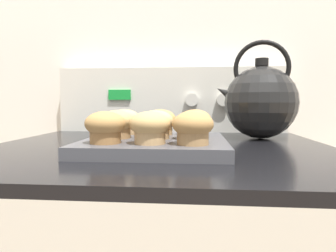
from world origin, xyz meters
TOP-DOWN VIEW (x-y plane):
  - wall_back at (0.00, 0.74)m, footprint 8.00×0.05m
  - control_panel at (0.00, 0.68)m, footprint 0.73×0.07m
  - muffin_pan at (-0.00, 0.29)m, footprint 0.28×0.28m
  - muffin_r0_c0 at (-0.08, 0.21)m, footprint 0.07×0.07m
  - muffin_r0_c1 at (-0.00, 0.21)m, footprint 0.07×0.07m
  - muffin_r0_c2 at (0.07, 0.21)m, footprint 0.07×0.07m
  - muffin_r1_c0 at (-0.08, 0.29)m, footprint 0.07×0.07m
  - muffin_r1_c1 at (-0.00, 0.29)m, footprint 0.07×0.07m
  - muffin_r1_c2 at (0.08, 0.29)m, footprint 0.07×0.07m
  - muffin_r2_c0 at (-0.08, 0.37)m, footprint 0.07×0.07m
  - muffin_r2_c1 at (-0.00, 0.37)m, footprint 0.07×0.07m
  - muffin_r2_c2 at (0.08, 0.37)m, footprint 0.07×0.07m
  - tea_kettle at (0.25, 0.51)m, footprint 0.22×0.19m

SIDE VIEW (x-z plane):
  - muffin_pan at x=0.00m, z-range 0.92..0.94m
  - muffin_r0_c0 at x=-0.08m, z-range 0.94..1.00m
  - muffin_r0_c1 at x=0.00m, z-range 0.94..1.00m
  - muffin_r0_c2 at x=0.07m, z-range 0.94..1.00m
  - muffin_r1_c0 at x=-0.08m, z-range 0.94..1.00m
  - muffin_r1_c1 at x=0.00m, z-range 0.94..1.00m
  - muffin_r1_c2 at x=0.08m, z-range 0.94..1.00m
  - muffin_r2_c0 at x=-0.08m, z-range 0.94..1.00m
  - muffin_r2_c1 at x=0.00m, z-range 0.94..1.00m
  - muffin_r2_c2 at x=0.08m, z-range 0.94..1.00m
  - tea_kettle at x=0.25m, z-range 0.89..1.14m
  - control_panel at x=0.00m, z-range 0.92..1.13m
  - wall_back at x=0.00m, z-range 0.00..2.40m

